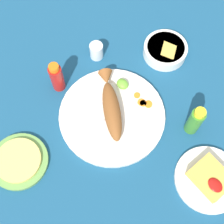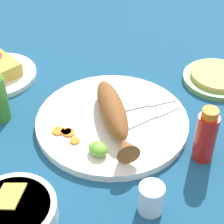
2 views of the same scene
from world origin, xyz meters
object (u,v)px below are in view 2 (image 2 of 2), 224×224
main_plate (112,121)px  tortilla_plate (217,79)px  guacamole_bowl (14,212)px  hot_sauce_bottle_red (206,136)px  salt_cup (151,200)px  fork_far (152,117)px  fried_fish (114,114)px  fork_near (145,105)px

main_plate → tortilla_plate: 0.33m
main_plate → guacamole_bowl: (-0.07, 0.31, 0.02)m
hot_sauce_bottle_red → tortilla_plate: bearing=-60.9°
salt_cup → guacamole_bowl: bearing=52.6°
hot_sauce_bottle_red → main_plate: bearing=18.2°
guacamole_bowl → fork_far: bearing=-88.2°
fried_fish → hot_sauce_bottle_red: bearing=-127.7°
fork_far → hot_sauce_bottle_red: bearing=-80.4°
fork_far → guacamole_bowl: (-0.01, 0.38, 0.00)m
main_plate → fork_far: bearing=-131.5°
main_plate → salt_cup: (-0.23, 0.11, 0.02)m
fork_near → hot_sauce_bottle_red: 0.20m
guacamole_bowl → tortilla_plate: bearing=-89.3°
guacamole_bowl → tortilla_plate: size_ratio=0.86×
fork_far → main_plate: bearing=148.3°
fork_near → salt_cup: size_ratio=2.83×
fork_far → hot_sauce_bottle_red: 0.15m
fork_far → hot_sauce_bottle_red: size_ratio=1.41×
hot_sauce_bottle_red → fried_fish: bearing=22.0°
fork_far → salt_cup: bearing=-128.1°
fork_near → fried_fish: bearing=-159.1°
fried_fish → guacamole_bowl: size_ratio=1.55×
hot_sauce_bottle_red → salt_cup: bearing=95.2°
salt_cup → fork_near: bearing=-44.5°
main_plate → fork_near: (-0.02, -0.09, 0.01)m
main_plate → guacamole_bowl: guacamole_bowl is taller
salt_cup → tortilla_plate: bearing=-70.0°
fork_near → fork_far: same height
fried_fish → fork_far: 0.09m
fried_fish → salt_cup: bearing=-176.0°
guacamole_bowl → tortilla_plate: guacamole_bowl is taller
fork_far → guacamole_bowl: size_ratio=1.16×
fried_fish → fork_far: fried_fish is taller
main_plate → guacamole_bowl: size_ratio=2.25×
fork_near → hot_sauce_bottle_red: bearing=-73.0°
fried_fish → fork_near: 0.10m
fork_near → hot_sauce_bottle_red: (-0.19, 0.02, 0.04)m
main_plate → fried_fish: 0.04m
fork_near → fork_far: size_ratio=0.95×
fried_fish → tortilla_plate: size_ratio=1.33×
hot_sauce_bottle_red → salt_cup: size_ratio=2.10×
hot_sauce_bottle_red → tortilla_plate: size_ratio=0.71×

